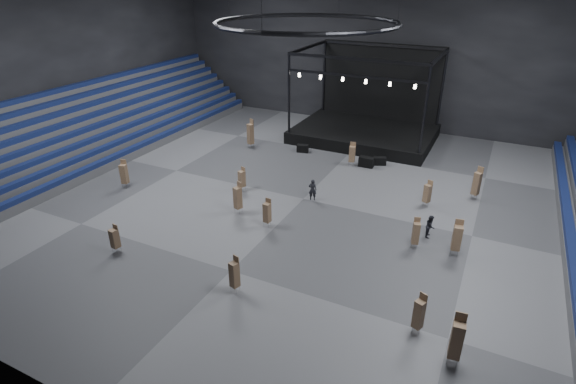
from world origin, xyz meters
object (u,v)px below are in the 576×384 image
at_px(chair_stack_0, 457,339).
at_px(chair_stack_10, 419,313).
at_px(man_center, 313,190).
at_px(chair_stack_4, 267,212).
at_px(flight_case_mid, 366,162).
at_px(chair_stack_2, 457,237).
at_px(crew_member, 430,226).
at_px(chair_stack_13, 352,153).
at_px(flight_case_left, 303,148).
at_px(chair_stack_11, 251,133).
at_px(chair_stack_9, 477,183).
at_px(chair_stack_6, 124,173).
at_px(chair_stack_1, 115,238).
at_px(chair_stack_8, 234,274).
at_px(flight_case_right, 380,161).
at_px(chair_stack_12, 416,233).
at_px(stage, 367,124).
at_px(chair_stack_5, 427,193).
at_px(chair_stack_7, 238,197).
at_px(chair_stack_3, 242,178).

bearing_deg(chair_stack_0, chair_stack_10, 140.79).
distance_m(chair_stack_0, man_center, 17.22).
height_order(chair_stack_4, man_center, chair_stack_4).
bearing_deg(chair_stack_0, flight_case_mid, 111.33).
xyz_separation_m(chair_stack_2, crew_member, (-1.83, 1.56, -0.52)).
bearing_deg(chair_stack_0, chair_stack_13, 114.57).
relative_size(flight_case_left, chair_stack_11, 0.38).
bearing_deg(chair_stack_9, crew_member, -84.79).
xyz_separation_m(chair_stack_0, chair_stack_6, (-26.87, 7.42, -0.17)).
relative_size(chair_stack_1, chair_stack_8, 0.85).
distance_m(chair_stack_0, chair_stack_10, 2.26).
relative_size(flight_case_right, chair_stack_13, 0.50).
xyz_separation_m(chair_stack_12, chair_stack_13, (-8.07, 11.17, 0.08)).
xyz_separation_m(chair_stack_4, chair_stack_9, (12.54, 10.86, 0.25)).
bearing_deg(chair_stack_9, stage, 160.92).
bearing_deg(chair_stack_5, chair_stack_1, -112.98).
distance_m(chair_stack_4, chair_stack_7, 2.95).
height_order(chair_stack_9, chair_stack_13, chair_stack_9).
height_order(flight_case_mid, chair_stack_1, chair_stack_1).
distance_m(chair_stack_4, crew_member, 11.03).
distance_m(chair_stack_6, man_center, 15.44).
relative_size(flight_case_left, chair_stack_7, 0.45).
distance_m(flight_case_right, man_center, 9.62).
bearing_deg(chair_stack_5, crew_member, -51.83).
bearing_deg(flight_case_right, chair_stack_6, -141.37).
height_order(chair_stack_1, chair_stack_4, chair_stack_4).
height_order(chair_stack_1, chair_stack_13, chair_stack_13).
distance_m(flight_case_left, man_center, 10.30).
xyz_separation_m(chair_stack_10, chair_stack_13, (-9.80, 18.76, 0.01)).
bearing_deg(chair_stack_7, chair_stack_5, 50.82).
relative_size(stage, chair_stack_3, 6.91).
bearing_deg(man_center, chair_stack_6, 5.48).
relative_size(chair_stack_3, chair_stack_5, 0.96).
distance_m(chair_stack_4, man_center, 5.27).
xyz_separation_m(flight_case_right, chair_stack_9, (8.55, -3.46, 1.00)).
bearing_deg(chair_stack_2, chair_stack_1, -163.86).
height_order(chair_stack_3, chair_stack_7, chair_stack_7).
relative_size(chair_stack_6, chair_stack_9, 0.90).
bearing_deg(chair_stack_9, flight_case_left, -169.79).
height_order(chair_stack_4, chair_stack_11, chair_stack_11).
bearing_deg(flight_case_left, chair_stack_1, -98.90).
xyz_separation_m(chair_stack_4, chair_stack_8, (1.80, -7.05, 0.06)).
bearing_deg(chair_stack_5, chair_stack_7, -124.96).
bearing_deg(flight_case_right, chair_stack_11, -173.95).
xyz_separation_m(chair_stack_6, chair_stack_10, (25.00, -6.18, -0.07)).
height_order(chair_stack_4, chair_stack_8, chair_stack_8).
xyz_separation_m(chair_stack_9, chair_stack_11, (-21.47, 2.09, 0.13)).
bearing_deg(chair_stack_2, chair_stack_6, 174.62).
xyz_separation_m(stage, chair_stack_5, (8.84, -13.24, -0.33)).
bearing_deg(chair_stack_9, chair_stack_3, -136.82).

